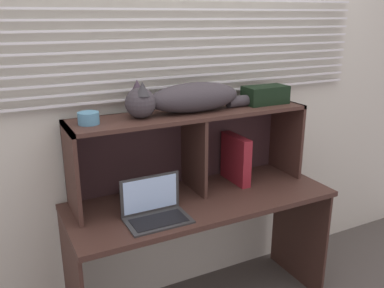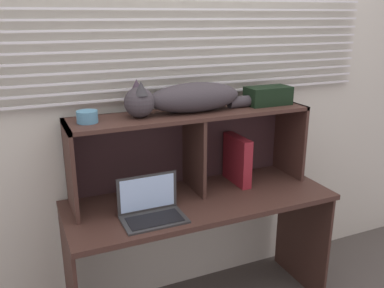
% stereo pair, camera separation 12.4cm
% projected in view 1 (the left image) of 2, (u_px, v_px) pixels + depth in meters
% --- Properties ---
extents(back_panel_with_blinds, '(4.40, 0.08, 2.50)m').
position_uv_depth(back_panel_with_blinds, '(176.00, 103.00, 2.46)').
color(back_panel_with_blinds, beige).
rests_on(back_panel_with_blinds, ground).
extents(desk, '(1.52, 0.58, 0.77)m').
position_uv_depth(desk, '(202.00, 221.00, 2.37)').
color(desk, '#3E2720').
rests_on(desk, ground).
extents(hutch_shelf_unit, '(1.39, 0.32, 0.48)m').
position_uv_depth(hutch_shelf_unit, '(190.00, 136.00, 2.36)').
color(hutch_shelf_unit, '#3E2720').
rests_on(hutch_shelf_unit, desk).
extents(cat, '(0.96, 0.19, 0.20)m').
position_uv_depth(cat, '(188.00, 98.00, 2.25)').
color(cat, '#383337').
rests_on(cat, hutch_shelf_unit).
extents(laptop, '(0.32, 0.20, 0.21)m').
position_uv_depth(laptop, '(155.00, 210.00, 2.08)').
color(laptop, '#2F2F2F').
rests_on(laptop, desk).
extents(binder_upright, '(0.06, 0.26, 0.29)m').
position_uv_depth(binder_upright, '(236.00, 159.00, 2.52)').
color(binder_upright, maroon).
rests_on(binder_upright, desk).
extents(book_stack, '(0.18, 0.25, 0.06)m').
position_uv_depth(book_stack, '(141.00, 196.00, 2.28)').
color(book_stack, '#3A5A7A').
rests_on(book_stack, desk).
extents(small_basket, '(0.11, 0.11, 0.06)m').
position_uv_depth(small_basket, '(89.00, 118.00, 2.03)').
color(small_basket, teal).
rests_on(small_basket, hutch_shelf_unit).
extents(storage_box, '(0.27, 0.14, 0.11)m').
position_uv_depth(storage_box, '(265.00, 95.00, 2.49)').
color(storage_box, black).
rests_on(storage_box, hutch_shelf_unit).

